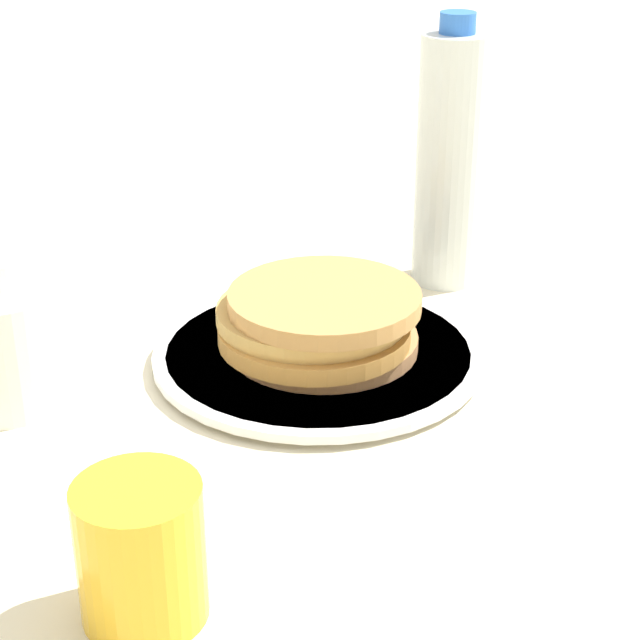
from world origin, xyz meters
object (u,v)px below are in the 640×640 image
cream_jug (1,341)px  water_bottle_near (450,160)px  juice_glass (141,552)px  plate (320,357)px  pancake_stack (319,322)px

cream_jug → water_bottle_near: 0.43m
juice_glass → water_bottle_near: water_bottle_near is taller
plate → juice_glass: (0.25, -0.18, 0.03)m
juice_glass → cream_jug: 0.27m
pancake_stack → cream_jug: size_ratio=1.40×
cream_jug → water_bottle_near: size_ratio=0.47×
plate → juice_glass: size_ratio=3.21×
juice_glass → water_bottle_near: (-0.37, 0.35, 0.08)m
cream_jug → pancake_stack: bearing=85.0°
pancake_stack → juice_glass: size_ratio=1.97×
juice_glass → cream_jug: bearing=-168.3°
pancake_stack → juice_glass: (0.25, -0.18, 0.00)m
plate → pancake_stack: pancake_stack is taller
water_bottle_near → plate: bearing=-52.5°
juice_glass → pancake_stack: bearing=143.3°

